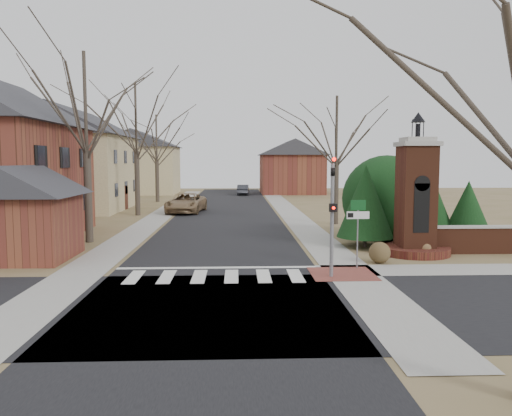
{
  "coord_description": "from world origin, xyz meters",
  "views": [
    {
      "loc": [
        0.81,
        -17.44,
        4.31
      ],
      "look_at": [
        1.71,
        6.0,
        2.07
      ],
      "focal_mm": 35.0,
      "sensor_mm": 36.0,
      "label": 1
    }
  ],
  "objects_px": {
    "traffic_signal_pole": "(332,208)",
    "brick_gate_monument": "(416,207)",
    "pickup_truck": "(186,203)",
    "distant_car": "(243,190)",
    "sign_post": "(358,220)"
  },
  "relations": [
    {
      "from": "traffic_signal_pole",
      "to": "distant_car",
      "type": "relative_size",
      "value": 1.15
    },
    {
      "from": "brick_gate_monument",
      "to": "traffic_signal_pole",
      "type": "bearing_deg",
      "value": -136.76
    },
    {
      "from": "traffic_signal_pole",
      "to": "sign_post",
      "type": "bearing_deg",
      "value": 47.57
    },
    {
      "from": "pickup_truck",
      "to": "distant_car",
      "type": "xyz_separation_m",
      "value": [
        5.0,
        21.22,
        -0.15
      ]
    },
    {
      "from": "traffic_signal_pole",
      "to": "distant_car",
      "type": "height_order",
      "value": "traffic_signal_pole"
    },
    {
      "from": "sign_post",
      "to": "pickup_truck",
      "type": "height_order",
      "value": "sign_post"
    },
    {
      "from": "brick_gate_monument",
      "to": "distant_car",
      "type": "relative_size",
      "value": 1.66
    },
    {
      "from": "traffic_signal_pole",
      "to": "brick_gate_monument",
      "type": "bearing_deg",
      "value": 43.24
    },
    {
      "from": "traffic_signal_pole",
      "to": "brick_gate_monument",
      "type": "xyz_separation_m",
      "value": [
        4.7,
        4.42,
        -0.42
      ]
    },
    {
      "from": "pickup_truck",
      "to": "distant_car",
      "type": "bearing_deg",
      "value": 83.54
    },
    {
      "from": "traffic_signal_pole",
      "to": "brick_gate_monument",
      "type": "height_order",
      "value": "brick_gate_monument"
    },
    {
      "from": "sign_post",
      "to": "brick_gate_monument",
      "type": "distance_m",
      "value": 4.55
    },
    {
      "from": "pickup_truck",
      "to": "brick_gate_monument",
      "type": "bearing_deg",
      "value": -49.95
    },
    {
      "from": "pickup_truck",
      "to": "traffic_signal_pole",
      "type": "bearing_deg",
      "value": -64.94
    },
    {
      "from": "traffic_signal_pole",
      "to": "pickup_truck",
      "type": "height_order",
      "value": "traffic_signal_pole"
    }
  ]
}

